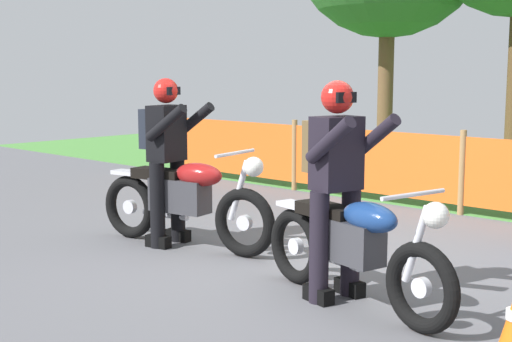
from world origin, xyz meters
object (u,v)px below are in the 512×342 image
motorcycle_lead (185,199)px  motorcycle_trailing (354,246)px  rider_lead (166,152)px  rider_trailing (335,178)px

motorcycle_lead → motorcycle_trailing: motorcycle_lead is taller
rider_lead → rider_trailing: bearing=-16.2°
motorcycle_lead → motorcycle_trailing: (2.28, -0.33, -0.03)m
rider_lead → rider_trailing: same height
rider_lead → motorcycle_trailing: bearing=-16.7°
motorcycle_lead → rider_lead: 0.52m
motorcycle_lead → rider_lead: (-0.23, -0.04, 0.46)m
motorcycle_lead → rider_trailing: bearing=-18.1°
motorcycle_trailing → rider_lead: bearing=-174.1°
motorcycle_trailing → rider_lead: (-2.51, 0.29, 0.49)m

